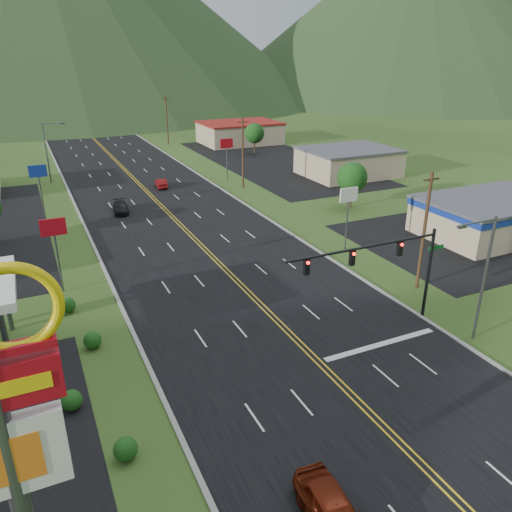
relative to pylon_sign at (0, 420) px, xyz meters
name	(u,v)px	position (x,y,z in m)	size (l,w,h in m)	color
ground	(460,503)	(17.00, -2.00, -9.30)	(500.00, 500.00, 0.00)	#293D16
road	(460,503)	(17.00, -2.00, -9.30)	(20.00, 460.00, 0.04)	black
pylon_sign	(0,420)	(0.00, 0.00, 0.00)	(4.32, 0.60, 14.00)	#59595E
traffic_signal	(387,260)	(23.48, 12.00, -3.97)	(13.10, 0.43, 7.00)	black
streetlight_east	(482,271)	(28.18, 8.00, -4.12)	(3.28, 0.25, 9.00)	#59595E
streetlight_west	(48,148)	(5.32, 68.00, -4.12)	(3.28, 0.25, 9.00)	#59595E
building_east_near	(493,214)	(47.00, 23.00, -7.03)	(15.40, 10.40, 4.10)	tan
building_east_mid	(348,162)	(49.00, 53.00, -7.14)	(14.40, 11.40, 4.30)	tan
building_east_far	(240,133)	(45.00, 88.00, -7.04)	(16.40, 12.40, 4.50)	tan
pole_sign_west_a	(54,235)	(3.00, 28.00, -4.25)	(2.00, 0.18, 6.40)	#59595E
pole_sign_west_b	(39,177)	(3.00, 50.00, -4.25)	(2.00, 0.18, 6.40)	#59595E
pole_sign_east_a	(348,201)	(30.00, 26.00, -4.25)	(2.00, 0.18, 6.40)	#59595E
pole_sign_east_b	(227,148)	(30.00, 58.00, -4.25)	(2.00, 0.18, 6.40)	#59595E
tree_east_a	(352,177)	(39.00, 38.00, -5.41)	(3.84, 3.84, 5.82)	#382314
tree_east_b	(254,133)	(43.00, 76.00, -5.41)	(3.84, 3.84, 5.82)	#382314
utility_pole_a	(424,231)	(30.50, 16.00, -4.17)	(1.60, 0.28, 10.00)	#382314
utility_pole_b	(243,153)	(30.50, 53.00, -4.17)	(1.60, 0.28, 10.00)	#382314
utility_pole_c	(167,120)	(30.50, 93.00, -4.17)	(1.60, 0.28, 10.00)	#382314
utility_pole_d	(128,103)	(30.50, 133.00, -4.17)	(1.60, 0.28, 10.00)	#382314
mountain_ne	(415,9)	(164.84, 174.19, 25.70)	(180.00, 180.00, 70.00)	#243D1B
car_red_near	(333,512)	(11.14, -0.56, -8.48)	(1.94, 4.83, 1.65)	#621A0A
car_dark_mid	(121,208)	(11.70, 48.07, -8.67)	(1.76, 4.33, 1.26)	black
car_red_far	(161,183)	(19.52, 57.97, -8.65)	(1.37, 3.93, 1.29)	maroon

